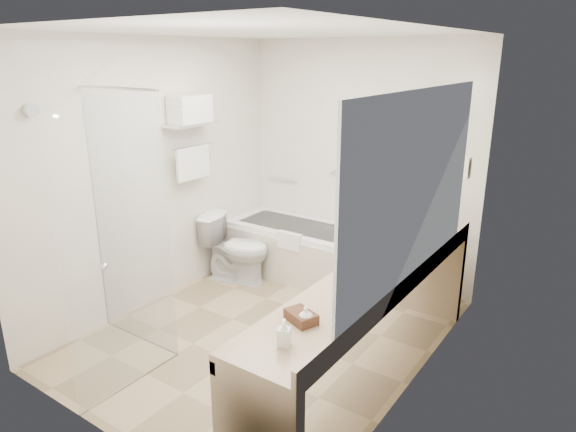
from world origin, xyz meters
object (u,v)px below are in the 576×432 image
Objects in this scene: vanity_counter at (370,305)px; bathtub at (299,249)px; amenity_basket at (301,317)px; water_bottle_left at (433,223)px; toilet at (236,249)px.

bathtub is at bearing 137.65° from vanity_counter.
bathtub is 2.09m from vanity_counter.
water_bottle_left reaches higher than amenity_basket.
toilet is 2.57m from amenity_basket.
vanity_counter is 14.25× the size of amenity_basket.
bathtub is at bearing 170.95° from water_bottle_left.
vanity_counter is 2.17m from toilet.
water_bottle_left is (2.00, 0.29, 0.59)m from toilet.
toilet is at bearing 156.71° from vanity_counter.
bathtub is at bearing 123.76° from amenity_basket.
water_bottle_left is (0.09, 1.93, 0.06)m from amenity_basket.
toilet reaches higher than bathtub.
bathtub is 8.44× the size of amenity_basket.
vanity_counter is (1.52, -1.39, 0.36)m from bathtub.
amenity_basket is (1.91, -1.64, 0.53)m from toilet.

